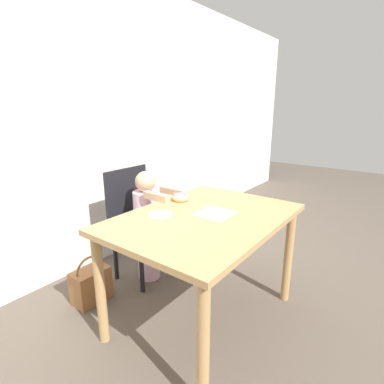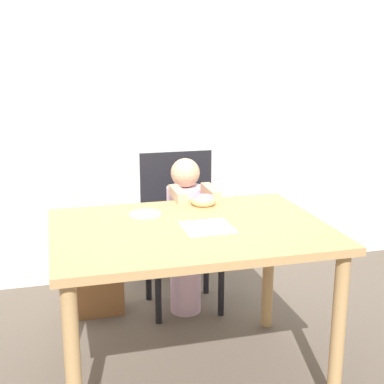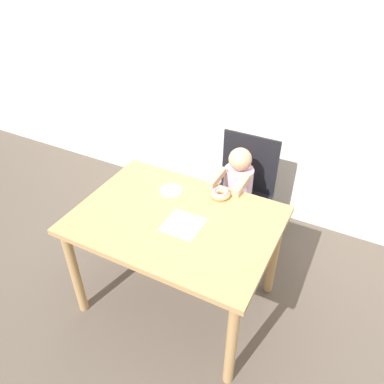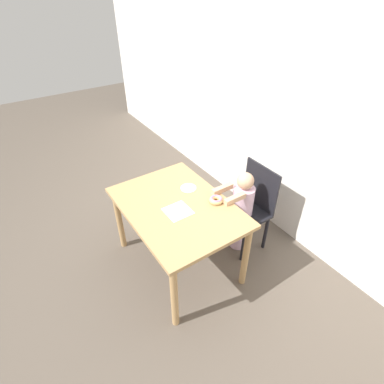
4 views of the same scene
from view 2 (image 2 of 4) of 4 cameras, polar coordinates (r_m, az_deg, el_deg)
ground_plane at (r=2.67m, az=-0.20°, el=-19.12°), size 12.00×12.00×0.00m
wall_back at (r=3.46m, az=-5.58°, el=10.75°), size 8.00×0.05×2.50m
dining_table at (r=2.37m, az=-0.21°, el=-6.00°), size 1.20×0.86×0.75m
chair at (r=3.16m, az=-1.20°, el=-3.87°), size 0.43×0.37×0.91m
child_figure at (r=3.05m, az=-0.68°, el=-4.60°), size 0.23×0.41×0.92m
donut at (r=2.66m, az=1.22°, el=-0.86°), size 0.13×0.13×0.05m
napkin at (r=2.32m, az=1.65°, el=-3.78°), size 0.21×0.21×0.00m
handbag at (r=3.22m, az=-9.80°, el=-10.32°), size 0.27×0.16×0.36m
plate at (r=2.51m, az=-5.02°, el=-2.35°), size 0.15×0.15×0.01m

